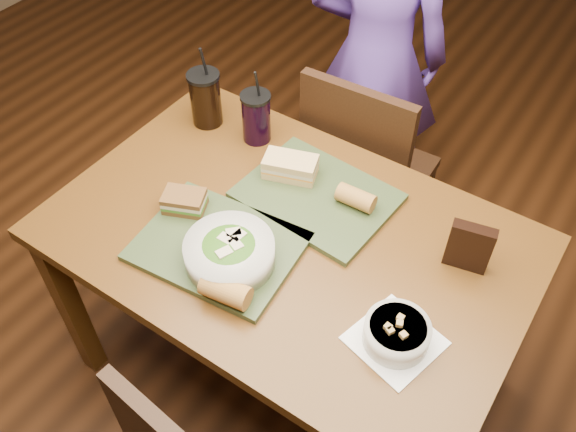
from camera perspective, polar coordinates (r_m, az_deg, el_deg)
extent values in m
plane|color=#381C0B|center=(2.29, 0.00, -14.04)|extent=(6.00, 6.00, 0.00)
cube|color=#513010|center=(2.12, -19.65, -8.02)|extent=(0.06, 0.06, 0.71)
cube|color=#513010|center=(2.42, -6.81, 3.79)|extent=(0.06, 0.06, 0.71)
cube|color=#513010|center=(2.10, 19.98, -9.17)|extent=(0.06, 0.06, 0.71)
cube|color=#513010|center=(1.69, 0.00, -2.07)|extent=(1.30, 0.85, 0.04)
cube|color=black|center=(2.34, 7.83, 3.99)|extent=(0.41, 0.41, 0.04)
cube|color=black|center=(2.04, 6.13, 6.35)|extent=(0.40, 0.06, 0.47)
cube|color=black|center=(2.44, 1.91, -0.49)|extent=(0.04, 0.04, 0.41)
cube|color=black|center=(2.35, 8.92, -3.94)|extent=(0.04, 0.04, 0.41)
cube|color=black|center=(2.65, 5.90, 4.01)|extent=(0.04, 0.04, 0.41)
cube|color=black|center=(2.56, 12.47, 1.02)|extent=(0.04, 0.04, 0.41)
imported|color=#5C3AA0|center=(2.39, 8.22, 14.47)|extent=(0.62, 0.51, 1.47)
cube|color=#2F3D20|center=(1.64, -6.55, -2.84)|extent=(0.45, 0.36, 0.02)
cube|color=#2F3D20|center=(1.76, 2.73, 1.89)|extent=(0.44, 0.35, 0.02)
cylinder|color=silver|center=(1.57, -5.49, -3.45)|extent=(0.23, 0.23, 0.07)
ellipsoid|color=#427219|center=(1.56, -5.53, -3.13)|extent=(0.19, 0.19, 0.06)
cube|color=beige|center=(1.55, -4.67, -1.87)|extent=(0.03, 0.04, 0.01)
cube|color=beige|center=(1.55, -5.84, -2.14)|extent=(0.04, 0.03, 0.01)
cube|color=beige|center=(1.52, -5.99, -3.42)|extent=(0.04, 0.05, 0.01)
cube|color=beige|center=(1.56, -5.12, -1.55)|extent=(0.05, 0.05, 0.01)
cube|color=beige|center=(1.53, -4.90, -2.65)|extent=(0.05, 0.04, 0.01)
cube|color=white|center=(1.49, 9.96, -11.42)|extent=(0.23, 0.23, 0.00)
cylinder|color=silver|center=(1.46, 10.13, -10.75)|extent=(0.16, 0.16, 0.06)
cylinder|color=black|center=(1.44, 10.25, -10.25)|extent=(0.13, 0.13, 0.01)
cube|color=#B28947|center=(1.42, 9.54, -10.53)|extent=(0.02, 0.02, 0.01)
cube|color=#B28947|center=(1.43, 9.33, -10.21)|extent=(0.02, 0.02, 0.01)
cube|color=#B28947|center=(1.42, 10.76, -10.89)|extent=(0.02, 0.02, 0.01)
cube|color=#B28947|center=(1.45, 10.48, -9.35)|extent=(0.02, 0.02, 0.01)
cube|color=#B28947|center=(1.44, 10.39, -9.87)|extent=(0.02, 0.02, 0.01)
cube|color=#593819|center=(1.73, -9.59, 0.92)|extent=(0.14, 0.12, 0.02)
cube|color=#3F721E|center=(1.72, -9.64, 1.22)|extent=(0.14, 0.12, 0.01)
cube|color=beige|center=(1.71, -9.69, 1.48)|extent=(0.14, 0.12, 0.01)
cube|color=#593819|center=(1.70, -9.75, 1.81)|extent=(0.14, 0.12, 0.02)
cube|color=tan|center=(1.80, 0.21, 4.17)|extent=(0.17, 0.13, 0.02)
cube|color=orange|center=(1.79, 0.22, 4.50)|extent=(0.17, 0.13, 0.01)
cube|color=beige|center=(1.79, 0.22, 4.71)|extent=(0.17, 0.13, 0.01)
cube|color=tan|center=(1.78, 0.22, 5.11)|extent=(0.17, 0.13, 0.02)
cylinder|color=#AD7533|center=(1.50, -5.86, -6.97)|extent=(0.13, 0.08, 0.06)
cylinder|color=#AD7533|center=(1.71, 6.36, 1.69)|extent=(0.11, 0.06, 0.05)
cylinder|color=black|center=(1.99, -7.71, 10.71)|extent=(0.10, 0.10, 0.17)
cylinder|color=black|center=(1.94, -7.98, 12.87)|extent=(0.10, 0.10, 0.01)
cylinder|color=black|center=(1.91, -7.87, 14.00)|extent=(0.01, 0.03, 0.11)
cylinder|color=black|center=(1.92, -2.99, 9.09)|extent=(0.09, 0.09, 0.16)
cylinder|color=black|center=(1.87, -3.09, 11.09)|extent=(0.09, 0.09, 0.01)
cylinder|color=black|center=(1.83, -2.88, 12.13)|extent=(0.01, 0.03, 0.10)
cube|color=black|center=(1.61, 16.60, -2.79)|extent=(0.12, 0.06, 0.14)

